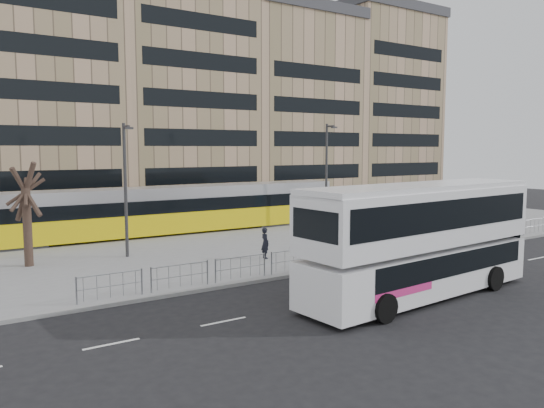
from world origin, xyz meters
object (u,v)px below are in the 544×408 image
lamp_post_west (126,184)px  ad_panel (453,229)px  traffic_light_west (304,226)px  bare_tree (24,160)px  station_sign (428,220)px  pedestrian (265,243)px  traffic_light_east (482,212)px  tram (160,211)px  double_decker_bus (421,236)px  lamp_post_east (327,171)px

lamp_post_west → ad_panel: bearing=-20.8°
traffic_light_west → bare_tree: size_ratio=0.41×
station_sign → pedestrian: station_sign is taller
station_sign → traffic_light_west: traffic_light_west is taller
pedestrian → traffic_light_east: traffic_light_east is taller
pedestrian → tram: bearing=14.7°
tram → traffic_light_west: 13.35m
double_decker_bus → traffic_light_east: size_ratio=3.85×
tram → traffic_light_west: (2.81, -13.05, 0.30)m
double_decker_bus → lamp_post_west: 16.13m
traffic_light_east → bare_tree: bearing=140.2°
double_decker_bus → lamp_post_east: 18.88m
double_decker_bus → lamp_post_east: bearing=58.6°
double_decker_bus → traffic_light_west: bearing=89.7°
pedestrian → ad_panel: bearing=-95.7°
tram → lamp_post_west: lamp_post_west is taller
tram → lamp_post_east: lamp_post_east is taller
traffic_light_west → lamp_post_west: (-7.27, 6.63, 2.09)m
station_sign → bare_tree: (-22.02, 7.08, 3.91)m
tram → lamp_post_west: (-4.46, -6.42, 2.39)m
lamp_post_west → bare_tree: 5.20m
pedestrian → bare_tree: bare_tree is taller
lamp_post_east → bare_tree: lamp_post_east is taller
ad_panel → pedestrian: pedestrian is taller
traffic_light_west → lamp_post_east: 13.21m
tram → pedestrian: bearing=-80.3°
ad_panel → traffic_light_east: (1.82, -0.78, 1.06)m
pedestrian → lamp_post_west: size_ratio=0.23×
tram → bare_tree: (-9.44, -5.94, 3.78)m
tram → bare_tree: 11.78m
ad_panel → traffic_light_west: traffic_light_west is taller
ad_panel → bare_tree: (-23.73, 7.62, 4.53)m
station_sign → traffic_light_west: (-9.76, -0.03, 0.44)m
station_sign → lamp_post_west: bearing=135.8°
traffic_light_east → bare_tree: 27.12m
pedestrian → bare_tree: size_ratio=0.22×
station_sign → lamp_post_east: 9.67m
station_sign → traffic_light_east: 3.79m
double_decker_bus → pedestrian: 9.73m
double_decker_bus → station_sign: size_ratio=5.38×
double_decker_bus → bare_tree: bearing=127.2°
ad_panel → lamp_post_east: 10.62m
lamp_post_east → bare_tree: size_ratio=1.03×
bare_tree → traffic_light_west: bearing=-30.1°
lamp_post_west → pedestrian: bearing=-36.5°
lamp_post_west → lamp_post_east: size_ratio=0.94×
double_decker_bus → ad_panel: (10.98, 6.91, -1.47)m
double_decker_bus → traffic_light_east: 14.20m
double_decker_bus → bare_tree: (-12.75, 14.53, 3.05)m
tram → station_sign: bearing=-45.2°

